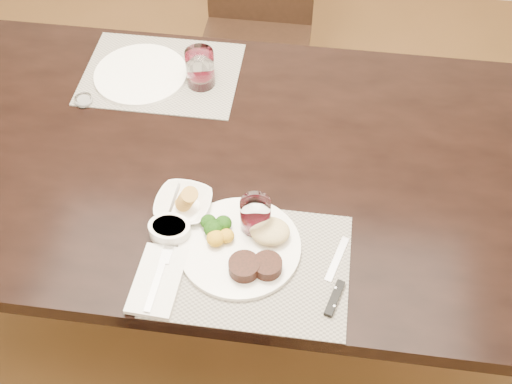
# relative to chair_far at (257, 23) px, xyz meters

# --- Properties ---
(ground_plane) EXTENTS (4.50, 4.50, 0.00)m
(ground_plane) POSITION_rel_chair_far_xyz_m (0.00, -0.93, -0.50)
(ground_plane) COLOR #4D3418
(ground_plane) RESTS_ON ground
(dining_table) EXTENTS (2.00, 1.00, 0.75)m
(dining_table) POSITION_rel_chair_far_xyz_m (0.00, -0.93, 0.16)
(dining_table) COLOR black
(dining_table) RESTS_ON ground
(chair_far) EXTENTS (0.42, 0.42, 0.90)m
(chair_far) POSITION_rel_chair_far_xyz_m (0.00, 0.00, 0.00)
(chair_far) COLOR black
(chair_far) RESTS_ON ground
(placemat_near) EXTENTS (0.46, 0.34, 0.00)m
(placemat_near) POSITION_rel_chair_far_xyz_m (0.15, -1.26, 0.25)
(placemat_near) COLOR gray
(placemat_near) RESTS_ON dining_table
(placemat_far) EXTENTS (0.46, 0.34, 0.00)m
(placemat_far) POSITION_rel_chair_far_xyz_m (-0.20, -0.63, 0.25)
(placemat_far) COLOR gray
(placemat_far) RESTS_ON dining_table
(dinner_plate) EXTENTS (0.29, 0.29, 0.05)m
(dinner_plate) POSITION_rel_chair_far_xyz_m (0.14, -1.22, 0.27)
(dinner_plate) COLOR white
(dinner_plate) RESTS_ON placemat_near
(napkin_fork) EXTENTS (0.11, 0.19, 0.02)m
(napkin_fork) POSITION_rel_chair_far_xyz_m (-0.05, -1.34, 0.26)
(napkin_fork) COLOR white
(napkin_fork) RESTS_ON placemat_near
(steak_knife) EXTENTS (0.05, 0.22, 0.01)m
(steak_knife) POSITION_rel_chair_far_xyz_m (0.35, -1.30, 0.26)
(steak_knife) COLOR silver
(steak_knife) RESTS_ON placemat_near
(cracker_bowl) EXTENTS (0.15, 0.15, 0.06)m
(cracker_bowl) POSITION_rel_chair_far_xyz_m (-0.03, -1.12, 0.27)
(cracker_bowl) COLOR white
(cracker_bowl) RESTS_ON placemat_near
(sauce_ramekin) EXTENTS (0.10, 0.15, 0.08)m
(sauce_ramekin) POSITION_rel_chair_far_xyz_m (-0.05, -1.20, 0.27)
(sauce_ramekin) COLOR white
(sauce_ramekin) RESTS_ON placemat_near
(wine_glass_near) EXTENTS (0.07, 0.07, 0.10)m
(wine_glass_near) POSITION_rel_chair_far_xyz_m (0.15, -1.16, 0.30)
(wine_glass_near) COLOR silver
(wine_glass_near) RESTS_ON placemat_near
(far_plate) EXTENTS (0.28, 0.28, 0.01)m
(far_plate) POSITION_rel_chair_far_xyz_m (-0.26, -0.65, 0.26)
(far_plate) COLOR white
(far_plate) RESTS_ON placemat_far
(wine_glass_far) EXTENTS (0.08, 0.08, 0.11)m
(wine_glass_far) POSITION_rel_chair_far_xyz_m (-0.08, -0.66, 0.30)
(wine_glass_far) COLOR silver
(wine_glass_far) RESTS_ON placemat_far
(salt_cellar) EXTENTS (0.05, 0.05, 0.02)m
(salt_cellar) POSITION_rel_chair_far_xyz_m (-0.39, -0.78, 0.26)
(salt_cellar) COLOR silver
(salt_cellar) RESTS_ON dining_table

